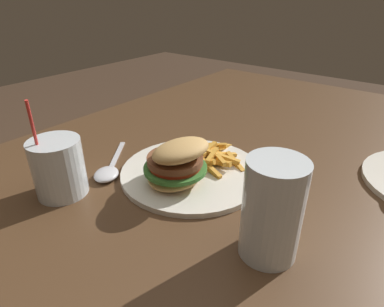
% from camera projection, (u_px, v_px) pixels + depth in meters
% --- Properties ---
extents(dining_table, '(1.42, 1.15, 0.75)m').
position_uv_depth(dining_table, '(273.00, 222.00, 0.67)').
color(dining_table, '#4C331E').
rests_on(dining_table, ground_plane).
extents(meal_plate_near, '(0.28, 0.27, 0.10)m').
position_uv_depth(meal_plate_near, '(186.00, 166.00, 0.59)').
color(meal_plate_near, silver).
rests_on(meal_plate_near, dining_table).
extents(beer_glass, '(0.08, 0.08, 0.14)m').
position_uv_depth(beer_glass, '(272.00, 212.00, 0.41)').
color(beer_glass, silver).
rests_on(beer_glass, dining_table).
extents(juice_glass, '(0.09, 0.09, 0.18)m').
position_uv_depth(juice_glass, '(59.00, 170.00, 0.55)').
color(juice_glass, silver).
rests_on(juice_glass, dining_table).
extents(spoon, '(0.16, 0.13, 0.02)m').
position_uv_depth(spoon, '(107.00, 172.00, 0.62)').
color(spoon, silver).
rests_on(spoon, dining_table).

